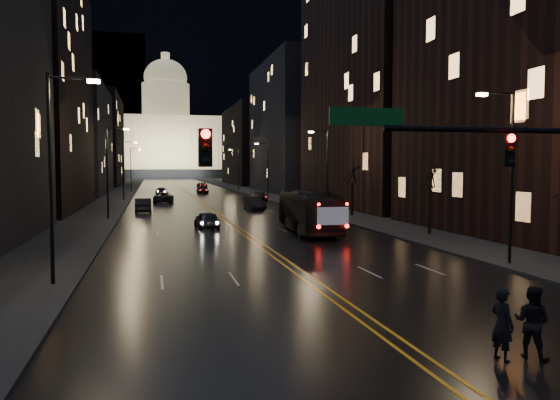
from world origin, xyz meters
TOP-DOWN VIEW (x-y plane):
  - ground at (0.00, 0.00)m, footprint 900.00×900.00m
  - road at (0.00, 130.00)m, footprint 20.00×320.00m
  - sidewalk_left at (-14.00, 130.00)m, footprint 8.00×320.00m
  - sidewalk_right at (14.00, 130.00)m, footprint 8.00×320.00m
  - center_line at (0.00, 130.00)m, footprint 0.62×320.00m
  - building_left_mid at (-21.00, 54.00)m, footprint 12.00×30.00m
  - building_left_far at (-21.00, 92.00)m, footprint 12.00×34.00m
  - building_left_dist at (-21.00, 140.00)m, footprint 12.00×40.00m
  - building_right_near at (21.00, 20.00)m, footprint 12.00×26.00m
  - building_right_tall at (21.00, 50.00)m, footprint 12.00×30.00m
  - building_right_mid at (21.00, 92.00)m, footprint 12.00×34.00m
  - building_right_dist at (21.00, 140.00)m, footprint 12.00×40.00m
  - mountain_ridge at (40.00, 380.00)m, footprint 520.00×60.00m
  - capitol at (0.00, 250.00)m, footprint 90.00×50.00m
  - streetlamp_right_near at (10.81, 10.00)m, footprint 2.13×0.25m
  - streetlamp_left_near at (-10.81, 10.00)m, footprint 2.13×0.25m
  - streetlamp_right_mid at (10.81, 40.00)m, footprint 2.13×0.25m
  - streetlamp_left_mid at (-10.81, 40.00)m, footprint 2.13×0.25m
  - streetlamp_right_far at (10.81, 70.00)m, footprint 2.13×0.25m
  - streetlamp_left_far at (-10.81, 70.00)m, footprint 2.13×0.25m
  - streetlamp_right_dist at (10.81, 100.00)m, footprint 2.13×0.25m
  - streetlamp_left_dist at (-10.81, 100.00)m, footprint 2.13×0.25m
  - tree_right_mid at (13.00, 22.00)m, footprint 2.40×2.40m
  - tree_right_far at (13.00, 38.00)m, footprint 2.40×2.40m
  - bus at (4.95, 26.34)m, footprint 3.52×11.82m
  - oncoming_car_a at (-2.50, 30.48)m, footprint 1.95×4.39m
  - oncoming_car_b at (-7.85, 47.80)m, footprint 1.80×5.01m
  - oncoming_car_c at (-5.29, 64.24)m, footprint 3.09×5.75m
  - oncoming_car_d at (-5.26, 88.29)m, footprint 2.12×4.64m
  - receding_car_a at (4.80, 48.69)m, footprint 2.11×5.01m
  - receding_car_b at (8.50, 64.25)m, footprint 2.09×4.79m
  - receding_car_c at (2.50, 90.21)m, footprint 2.07×4.98m
  - receding_car_d at (4.98, 118.96)m, footprint 2.36×5.07m
  - pedestrian_a at (2.04, -2.00)m, footprint 0.60×0.79m
  - pedestrian_b at (2.94, -2.00)m, footprint 0.97×1.08m

SIDE VIEW (x-z plane):
  - ground at x=0.00m, z-range 0.00..0.00m
  - road at x=0.00m, z-range 0.00..0.02m
  - center_line at x=0.00m, z-range 0.02..0.03m
  - sidewalk_left at x=-14.00m, z-range 0.00..0.16m
  - sidewalk_right at x=14.00m, z-range 0.00..0.16m
  - oncoming_car_d at x=-5.26m, z-range 0.00..1.31m
  - receding_car_d at x=4.98m, z-range 0.00..1.40m
  - receding_car_c at x=2.50m, z-range 0.00..1.44m
  - oncoming_car_a at x=-2.50m, z-range 0.00..1.47m
  - oncoming_car_c at x=-5.29m, z-range 0.00..1.53m
  - receding_car_b at x=8.50m, z-range 0.00..1.61m
  - receding_car_a at x=4.80m, z-range 0.00..1.61m
  - oncoming_car_b at x=-7.85m, z-range 0.00..1.64m
  - pedestrian_a at x=2.04m, z-range 0.00..1.94m
  - pedestrian_b at x=2.94m, z-range 0.00..1.95m
  - bus at x=4.95m, z-range 0.00..3.25m
  - tree_right_mid at x=13.00m, z-range 1.20..7.85m
  - tree_right_far at x=13.00m, z-range 1.20..7.85m
  - streetlamp_right_near at x=10.81m, z-range 0.58..9.58m
  - streetlamp_left_near at x=-10.81m, z-range 0.58..9.58m
  - streetlamp_right_mid at x=10.81m, z-range 0.58..9.58m
  - streetlamp_left_mid at x=-10.81m, z-range 0.58..9.58m
  - streetlamp_right_far at x=10.81m, z-range 0.58..9.58m
  - streetlamp_left_far at x=-10.81m, z-range 0.58..9.58m
  - streetlamp_right_dist at x=10.81m, z-range 0.58..9.58m
  - streetlamp_left_dist at x=-10.81m, z-range 0.58..9.58m
  - building_left_far at x=-21.00m, z-range 0.00..20.00m
  - building_right_dist at x=21.00m, z-range 0.00..22.00m
  - building_left_dist at x=-21.00m, z-range 0.00..24.00m
  - building_right_near at x=21.00m, z-range 0.00..24.00m
  - building_right_mid at x=21.00m, z-range 0.00..26.00m
  - building_left_mid at x=-21.00m, z-range 0.00..28.00m
  - capitol at x=0.00m, z-range -12.10..46.40m
  - building_right_tall at x=21.00m, z-range 0.00..38.00m
  - mountain_ridge at x=40.00m, z-range 0.00..130.00m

